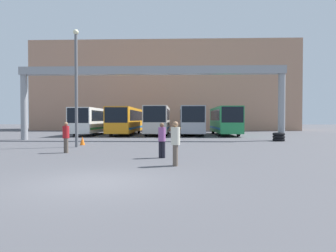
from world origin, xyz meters
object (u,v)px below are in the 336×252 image
object	(u,v)px
bus_slot_0	(92,120)
tire_stack	(279,137)
pedestrian_far_center	(66,136)
traffic_cone	(82,141)
bus_slot_2	(158,119)
pedestrian_near_left	(175,142)
bus_slot_1	(126,119)
pedestrian_mid_left	(162,139)
lamp_post	(76,83)
bus_slot_3	(191,119)
bus_slot_4	(225,119)

from	to	relation	value
bus_slot_0	tire_stack	world-z (taller)	bus_slot_0
pedestrian_far_center	traffic_cone	size ratio (longest dim) A/B	2.77
bus_slot_2	pedestrian_near_left	xyz separation A→B (m)	(2.34, -23.68, -0.97)
bus_slot_0	bus_slot_1	size ratio (longest dim) A/B	0.85
traffic_cone	bus_slot_0	bearing A→B (deg)	103.49
bus_slot_2	traffic_cone	bearing A→B (deg)	-107.66
bus_slot_2	bus_slot_1	bearing A→B (deg)	163.45
bus_slot_2	traffic_cone	xyz separation A→B (m)	(-4.52, -14.21, -1.61)
pedestrian_mid_left	traffic_cone	world-z (taller)	pedestrian_mid_left
traffic_cone	bus_slot_1	bearing A→B (deg)	88.02
bus_slot_1	pedestrian_near_left	world-z (taller)	bus_slot_1
bus_slot_1	pedestrian_near_left	size ratio (longest dim) A/B	6.94
tire_stack	bus_slot_2	bearing A→B (deg)	138.93
pedestrian_near_left	traffic_cone	xyz separation A→B (m)	(-6.87, 9.47, -0.64)
lamp_post	tire_stack	bearing A→B (deg)	21.60
bus_slot_0	lamp_post	bearing A→B (deg)	-77.39
pedestrian_mid_left	pedestrian_far_center	xyz separation A→B (m)	(-5.48, 1.99, 0.01)
pedestrian_near_left	tire_stack	world-z (taller)	pedestrian_near_left
bus_slot_2	bus_slot_3	distance (m)	4.15
bus_slot_0	bus_slot_2	distance (m)	7.99
bus_slot_3	lamp_post	bearing A→B (deg)	-116.30
pedestrian_far_center	lamp_post	bearing A→B (deg)	-31.53
bus_slot_4	pedestrian_near_left	world-z (taller)	bus_slot_4
tire_stack	lamp_post	world-z (taller)	lamp_post
pedestrian_mid_left	traffic_cone	bearing A→B (deg)	159.25
pedestrian_mid_left	tire_stack	distance (m)	14.93
pedestrian_far_center	tire_stack	bearing A→B (deg)	-98.49
pedestrian_far_center	traffic_cone	xyz separation A→B (m)	(-0.70, 5.03, -0.61)
bus_slot_0	traffic_cone	size ratio (longest dim) A/B	16.87
bus_slot_0	traffic_cone	world-z (taller)	bus_slot_0
pedestrian_mid_left	lamp_post	world-z (taller)	lamp_post
pedestrian_mid_left	bus_slot_4	bearing A→B (deg)	101.32
bus_slot_4	pedestrian_far_center	xyz separation A→B (m)	(-11.80, -19.29, -0.97)
bus_slot_2	pedestrian_mid_left	xyz separation A→B (m)	(1.66, -21.23, -1.02)
bus_slot_0	bus_slot_4	xyz separation A→B (m)	(15.97, -0.18, 0.06)
bus_slot_1	lamp_post	size ratio (longest dim) A/B	1.58
pedestrian_mid_left	bus_slot_0	bearing A→B (deg)	142.08
bus_slot_4	pedestrian_mid_left	xyz separation A→B (m)	(-6.32, -21.28, -0.98)
bus_slot_1	pedestrian_far_center	distance (m)	20.45
bus_slot_0	bus_slot_1	bearing A→B (deg)	13.57
tire_stack	lamp_post	size ratio (longest dim) A/B	0.13
bus_slot_4	lamp_post	xyz separation A→B (m)	(-12.38, -15.87, 2.42)
bus_slot_1	pedestrian_far_center	size ratio (longest dim) A/B	7.20
bus_slot_1	pedestrian_far_center	bearing A→B (deg)	-89.51
bus_slot_3	traffic_cone	distance (m)	17.63
bus_slot_3	pedestrian_near_left	bearing A→B (deg)	-93.80
bus_slot_0	bus_slot_3	bearing A→B (deg)	4.42
bus_slot_3	lamp_post	size ratio (longest dim) A/B	1.57
pedestrian_far_center	pedestrian_near_left	size ratio (longest dim) A/B	0.96
bus_slot_2	tire_stack	bearing A→B (deg)	-41.07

